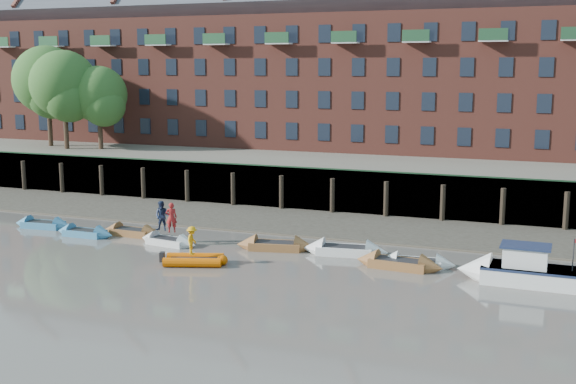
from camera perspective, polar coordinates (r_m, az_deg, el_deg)
The scene contains 20 objects.
ground at distance 34.54m, azimuth -10.71°, elevation -8.22°, with size 220.00×220.00×0.00m, color #605A54.
foreshore at distance 50.21m, azimuth 0.05°, elevation -2.35°, with size 110.00×8.00×0.50m, color #3D382F.
mud_band at distance 47.12m, azimuth -1.42°, elevation -3.16°, with size 110.00×1.60×0.10m, color #4C4336.
river_wall at distance 53.95m, azimuth 1.70°, elevation 0.23°, with size 110.00×1.23×3.30m.
bank_terrace at distance 66.82m, azimuth 5.53°, elevation 2.06°, with size 110.00×28.00×3.20m, color #5E594D.
apartment_terrace at distance 67.20m, azimuth 5.92°, elevation 11.70°, with size 80.60×15.56×20.98m.
tree_cluster at distance 70.02m, azimuth -17.27°, elevation 8.11°, with size 11.76×7.74×9.40m.
rowboat_0 at distance 50.92m, azimuth -18.78°, elevation -2.45°, with size 4.34×1.60×1.23m.
rowboat_1 at distance 47.65m, azimuth -15.76°, elevation -3.13°, with size 4.11×1.20×1.19m.
rowboat_2 at distance 47.11m, azimuth -12.20°, elevation -3.12°, with size 4.29×1.40×1.23m.
rowboat_3 at distance 44.28m, azimuth -9.45°, elevation -3.87°, with size 4.19×1.77×1.18m.
rowboat_4 at distance 42.52m, azimuth -0.99°, elevation -4.26°, with size 4.87×2.26×1.36m.
rowboat_5 at distance 41.55m, azimuth 4.52°, elevation -4.61°, with size 5.09×2.04×1.44m.
rowboat_6 at distance 39.15m, azimuth 8.75°, elevation -5.62°, with size 4.86×1.74×1.38m.
rowboat_7 at distance 39.60m, azimuth 10.13°, elevation -5.53°, with size 4.24×1.57×1.20m.
rib_tender at distance 39.71m, azimuth -7.25°, elevation -5.34°, with size 3.52×2.51×0.59m.
motor_launch at distance 37.78m, azimuth 17.25°, elevation -5.90°, with size 6.16×2.09×2.53m.
person_rower_a at distance 43.82m, azimuth -9.20°, elevation -2.00°, with size 0.67×0.44×1.82m, color maroon.
person_rower_b at distance 44.33m, azimuth -9.93°, elevation -1.88°, with size 0.89×0.70×1.84m, color #19233F.
person_rib_crew at distance 39.51m, azimuth -7.59°, elevation -3.82°, with size 1.01×0.58×1.56m, color orange.
Camera 1 is at (17.39, -27.88, 10.63)m, focal length 45.00 mm.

